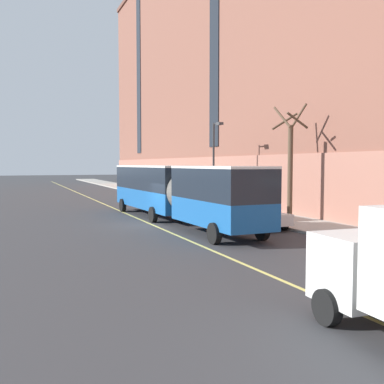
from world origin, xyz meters
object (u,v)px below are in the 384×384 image
street_lamp (215,156)px  parked_car_champagne_2 (197,202)px  city_bus (176,190)px  parked_car_white_3 (257,214)px  street_tree_mid_block (290,162)px  parked_car_green_0 (149,192)px

street_lamp → parked_car_champagne_2: bearing=-167.2°
city_bus → parked_car_champagne_2: bearing=55.3°
parked_car_white_3 → street_lamp: 10.33m
parked_car_champagne_2 → street_lamp: size_ratio=0.68×
city_bus → street_tree_mid_block: (6.67, -2.71, 1.74)m
parked_car_white_3 → street_lamp: (1.70, 9.56, 3.53)m
parked_car_green_0 → street_tree_mid_block: 21.50m
parked_car_green_0 → parked_car_white_3: 22.33m
parked_car_green_0 → parked_car_champagne_2: (-0.04, -13.16, -0.00)m
parked_car_champagne_2 → street_lamp: street_lamp is taller
street_tree_mid_block → parked_car_champagne_2: bearing=111.2°
parked_car_white_3 → street_tree_mid_block: bearing=22.5°
parked_car_green_0 → parked_car_champagne_2: 13.16m
city_bus → parked_car_champagne_2: city_bus is taller
street_tree_mid_block → street_lamp: size_ratio=1.08×
parked_car_champagne_2 → street_tree_mid_block: size_ratio=0.64×
street_tree_mid_block → parked_car_green_0: bearing=98.2°
street_lamp → parked_car_white_3: bearing=-100.1°
parked_car_green_0 → parked_car_white_3: (-0.03, -22.33, -0.00)m
city_bus → street_tree_mid_block: street_tree_mid_block is taller
parked_car_white_3 → city_bus: bearing=132.1°
parked_car_white_3 → street_tree_mid_block: size_ratio=0.64×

